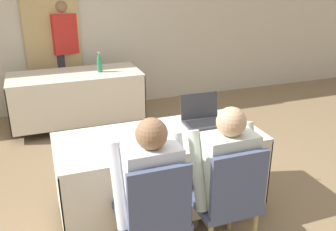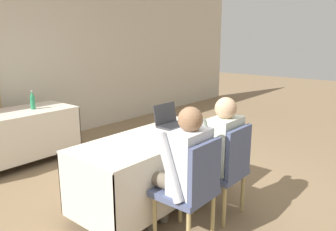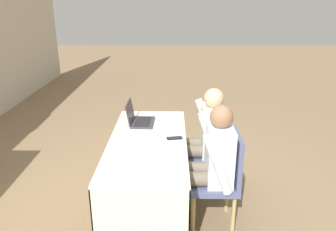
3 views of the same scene
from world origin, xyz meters
The scene contains 14 objects.
ground_plane centered at (0.00, 0.00, 0.00)m, with size 24.00×24.00×0.00m, color #846B4C.
wall_back centered at (0.00, 2.88, 1.35)m, with size 12.00×0.06×2.70m.
curtain_panel centered at (-0.60, 2.82, 1.33)m, with size 0.74×0.04×2.65m.
conference_table_near centered at (0.00, 0.00, 0.54)m, with size 1.67×0.74×0.72m.
conference_table_far centered at (-0.41, 2.19, 0.54)m, with size 1.67×0.74×0.72m.
laptop centered at (0.44, 0.12, 0.77)m, with size 0.36×0.29×0.24m.
cell_phone centered at (0.04, -0.26, 0.73)m, with size 0.09×0.16×0.01m.
paper_beside_laptop centered at (-0.50, -0.03, 0.72)m, with size 0.25×0.32×0.00m.
water_bottle centered at (-0.09, 2.15, 0.84)m, with size 0.06×0.06×0.26m.
chair_near_left centered at (-0.27, -0.68, 0.50)m, with size 0.44×0.44×0.90m.
chair_near_right centered at (0.27, -0.68, 0.50)m, with size 0.44×0.44×0.90m.
person_checkered_shirt centered at (-0.27, -0.57, 0.66)m, with size 0.50×0.52×1.16m.
person_white_shirt centered at (0.27, -0.57, 0.66)m, with size 0.50×0.52×1.16m.
person_red_shirt centered at (-0.44, 2.85, 0.91)m, with size 0.38×0.28×1.59m.
Camera 1 is at (-0.88, -2.61, 1.99)m, focal length 40.00 mm.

